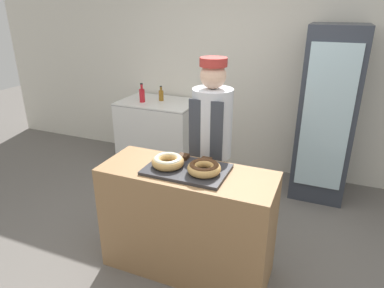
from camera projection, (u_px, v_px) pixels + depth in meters
The scene contains 13 objects.
ground_plane at pixel (187, 266), 2.89m from camera, with size 14.00×14.00×0.00m, color #66605B.
wall_back at pixel (255, 66), 4.21m from camera, with size 8.00×0.06×2.70m.
display_counter at pixel (187, 221), 2.73m from camera, with size 1.34×0.52×0.90m.
serving_tray at pixel (187, 169), 2.55m from camera, with size 0.61×0.40×0.02m.
donut_light_glaze at pixel (168, 161), 2.56m from camera, with size 0.25×0.25×0.08m.
donut_chocolate_glaze at pixel (204, 168), 2.46m from camera, with size 0.25×0.25×0.08m.
brownie_back_left at pixel (183, 157), 2.70m from camera, with size 0.08×0.08×0.03m.
brownie_back_right at pixel (206, 160), 2.63m from camera, with size 0.08×0.08×0.03m.
baker_person at pixel (212, 147), 3.03m from camera, with size 0.35×0.35×1.66m.
beverage_fridge at pixel (327, 115), 3.69m from camera, with size 0.57×0.60×1.88m.
chest_freezer at pixel (159, 133), 4.62m from camera, with size 1.00×0.67×0.88m.
bottle_red at pixel (142, 95), 4.39m from camera, with size 0.07×0.07×0.24m.
bottle_amber at pixel (161, 95), 4.46m from camera, with size 0.06×0.06×0.19m.
Camera 1 is at (0.92, -2.10, 2.05)m, focal length 32.00 mm.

